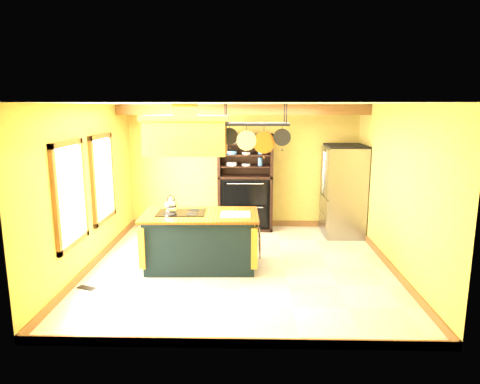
{
  "coord_description": "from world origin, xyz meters",
  "views": [
    {
      "loc": [
        0.15,
        -6.83,
        2.67
      ],
      "look_at": [
        -0.02,
        0.3,
        1.22
      ],
      "focal_mm": 32.0,
      "sensor_mm": 36.0,
      "label": 1
    }
  ],
  "objects_px": {
    "pot_rack": "(256,130)",
    "refrigerator": "(343,192)",
    "hutch": "(245,192)",
    "kitchen_island": "(201,240)",
    "range_hood": "(186,133)"
  },
  "relations": [
    {
      "from": "pot_rack",
      "to": "kitchen_island",
      "type": "bearing_deg",
      "value": -179.86
    },
    {
      "from": "pot_rack",
      "to": "refrigerator",
      "type": "relative_size",
      "value": 0.6
    },
    {
      "from": "pot_rack",
      "to": "refrigerator",
      "type": "height_order",
      "value": "pot_rack"
    },
    {
      "from": "pot_rack",
      "to": "range_hood",
      "type": "bearing_deg",
      "value": -179.85
    },
    {
      "from": "range_hood",
      "to": "hutch",
      "type": "distance_m",
      "value": 2.85
    },
    {
      "from": "refrigerator",
      "to": "hutch",
      "type": "height_order",
      "value": "hutch"
    },
    {
      "from": "pot_rack",
      "to": "hutch",
      "type": "xyz_separation_m",
      "value": [
        -0.19,
        2.3,
        -1.47
      ]
    },
    {
      "from": "kitchen_island",
      "to": "range_hood",
      "type": "bearing_deg",
      "value": 178.65
    },
    {
      "from": "kitchen_island",
      "to": "pot_rack",
      "type": "distance_m",
      "value": 2.04
    },
    {
      "from": "kitchen_island",
      "to": "hutch",
      "type": "distance_m",
      "value": 2.43
    },
    {
      "from": "range_hood",
      "to": "pot_rack",
      "type": "height_order",
      "value": "same"
    },
    {
      "from": "pot_rack",
      "to": "hutch",
      "type": "bearing_deg",
      "value": 94.72
    },
    {
      "from": "pot_rack",
      "to": "refrigerator",
      "type": "xyz_separation_m",
      "value": [
        1.85,
        1.92,
        -1.39
      ]
    },
    {
      "from": "range_hood",
      "to": "refrigerator",
      "type": "xyz_separation_m",
      "value": [
        2.95,
        1.92,
        -1.34
      ]
    },
    {
      "from": "refrigerator",
      "to": "hutch",
      "type": "relative_size",
      "value": 0.89
    }
  ]
}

